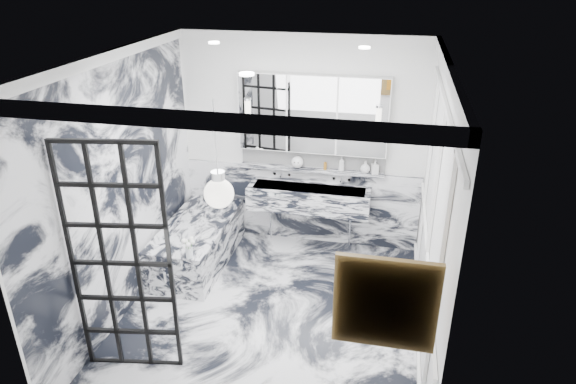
% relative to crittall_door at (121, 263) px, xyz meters
% --- Properties ---
extents(floor, '(3.60, 3.60, 0.00)m').
position_rel_crittall_door_xyz_m(floor, '(1.11, 0.98, -1.14)').
color(floor, silver).
rests_on(floor, ground).
extents(ceiling, '(3.60, 3.60, 0.00)m').
position_rel_crittall_door_xyz_m(ceiling, '(1.11, 0.98, 1.66)').
color(ceiling, white).
rests_on(ceiling, wall_back).
extents(wall_back, '(3.60, 0.00, 3.60)m').
position_rel_crittall_door_xyz_m(wall_back, '(1.11, 2.78, 0.26)').
color(wall_back, white).
rests_on(wall_back, floor).
extents(wall_front, '(3.60, 0.00, 3.60)m').
position_rel_crittall_door_xyz_m(wall_front, '(1.11, -0.82, 0.26)').
color(wall_front, white).
rests_on(wall_front, floor).
extents(wall_left, '(0.00, 3.60, 3.60)m').
position_rel_crittall_door_xyz_m(wall_left, '(-0.49, 0.98, 0.26)').
color(wall_left, white).
rests_on(wall_left, floor).
extents(wall_right, '(0.00, 3.60, 3.60)m').
position_rel_crittall_door_xyz_m(wall_right, '(2.71, 0.98, 0.26)').
color(wall_right, white).
rests_on(wall_right, floor).
extents(marble_clad_back, '(3.18, 0.05, 1.05)m').
position_rel_crittall_door_xyz_m(marble_clad_back, '(1.11, 2.75, -0.61)').
color(marble_clad_back, silver).
rests_on(marble_clad_back, floor).
extents(marble_clad_left, '(0.02, 3.56, 2.68)m').
position_rel_crittall_door_xyz_m(marble_clad_left, '(-0.48, 0.98, 0.20)').
color(marble_clad_left, silver).
rests_on(marble_clad_left, floor).
extents(panel_molding, '(0.03, 3.40, 2.30)m').
position_rel_crittall_door_xyz_m(panel_molding, '(2.69, 0.98, 0.16)').
color(panel_molding, white).
rests_on(panel_molding, floor).
extents(soap_bottle_a, '(0.08, 0.08, 0.20)m').
position_rel_crittall_door_xyz_m(soap_bottle_a, '(1.65, 2.69, 0.05)').
color(soap_bottle_a, '#8C5919').
rests_on(soap_bottle_a, ledge).
extents(soap_bottle_b, '(0.10, 0.10, 0.18)m').
position_rel_crittall_door_xyz_m(soap_bottle_b, '(2.08, 2.69, 0.04)').
color(soap_bottle_b, '#4C4C51').
rests_on(soap_bottle_b, ledge).
extents(soap_bottle_c, '(0.15, 0.15, 0.16)m').
position_rel_crittall_door_xyz_m(soap_bottle_c, '(1.96, 2.69, 0.03)').
color(soap_bottle_c, silver).
rests_on(soap_bottle_c, ledge).
extents(face_pot, '(0.16, 0.16, 0.16)m').
position_rel_crittall_door_xyz_m(face_pot, '(1.07, 2.69, 0.03)').
color(face_pot, white).
rests_on(face_pot, ledge).
extents(amber_bottle, '(0.04, 0.04, 0.10)m').
position_rel_crittall_door_xyz_m(amber_bottle, '(1.44, 2.69, 0.00)').
color(amber_bottle, '#8C5919').
rests_on(amber_bottle, ledge).
extents(flower_vase, '(0.08, 0.08, 0.12)m').
position_rel_crittall_door_xyz_m(flower_vase, '(0.15, 1.11, -0.53)').
color(flower_vase, silver).
rests_on(flower_vase, bathtub).
extents(crittall_door, '(0.88, 0.18, 2.28)m').
position_rel_crittall_door_xyz_m(crittall_door, '(0.00, 0.00, 0.00)').
color(crittall_door, black).
rests_on(crittall_door, floor).
extents(artwork, '(0.55, 0.05, 0.55)m').
position_rel_crittall_door_xyz_m(artwork, '(2.31, -0.78, 0.50)').
color(artwork, '#B97913').
rests_on(artwork, wall_front).
extents(pendant_light, '(0.22, 0.22, 0.22)m').
position_rel_crittall_door_xyz_m(pendant_light, '(1.07, -0.31, 0.92)').
color(pendant_light, white).
rests_on(pendant_light, ceiling).
extents(trough_sink, '(1.60, 0.45, 0.30)m').
position_rel_crittall_door_xyz_m(trough_sink, '(1.26, 2.53, -0.41)').
color(trough_sink, silver).
rests_on(trough_sink, wall_back).
extents(ledge, '(1.90, 0.14, 0.04)m').
position_rel_crittall_door_xyz_m(ledge, '(1.26, 2.70, -0.07)').
color(ledge, silver).
rests_on(ledge, wall_back).
extents(subway_tile, '(1.90, 0.03, 0.23)m').
position_rel_crittall_door_xyz_m(subway_tile, '(1.26, 2.76, 0.07)').
color(subway_tile, white).
rests_on(subway_tile, wall_back).
extents(mirror_cabinet, '(1.90, 0.16, 1.00)m').
position_rel_crittall_door_xyz_m(mirror_cabinet, '(1.26, 2.70, 0.68)').
color(mirror_cabinet, white).
rests_on(mirror_cabinet, wall_back).
extents(sconce_left, '(0.07, 0.07, 0.40)m').
position_rel_crittall_door_xyz_m(sconce_left, '(0.44, 2.61, 0.64)').
color(sconce_left, white).
rests_on(sconce_left, mirror_cabinet).
extents(sconce_right, '(0.07, 0.07, 0.40)m').
position_rel_crittall_door_xyz_m(sconce_right, '(2.08, 2.61, 0.64)').
color(sconce_right, white).
rests_on(sconce_right, mirror_cabinet).
extents(bathtub, '(0.75, 1.65, 0.55)m').
position_rel_crittall_door_xyz_m(bathtub, '(-0.07, 1.87, -0.86)').
color(bathtub, silver).
rests_on(bathtub, floor).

